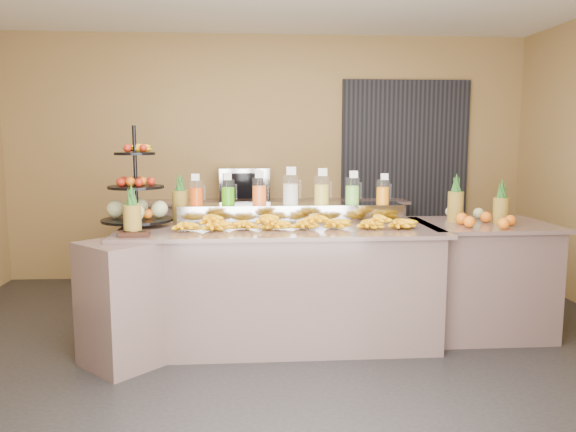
{
  "coord_description": "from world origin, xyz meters",
  "views": [
    {
      "loc": [
        -0.25,
        -4.06,
        1.61
      ],
      "look_at": [
        0.06,
        0.3,
        1.02
      ],
      "focal_mm": 35.0,
      "sensor_mm": 36.0,
      "label": 1
    }
  ],
  "objects": [
    {
      "name": "banana_heap",
      "position": [
        0.08,
        0.23,
        0.99
      ],
      "size": [
        1.85,
        0.17,
        0.15
      ],
      "color": "#ECAC0B",
      "rests_on": "buffet_counter"
    },
    {
      "name": "juice_pitcher_orange_b",
      "position": [
        -0.15,
        0.58,
        1.18
      ],
      "size": [
        0.12,
        0.13,
        0.29
      ],
      "color": "silver",
      "rests_on": "pitcher_tray"
    },
    {
      "name": "juice_pitcher_green",
      "position": [
        -0.41,
        0.58,
        1.17
      ],
      "size": [
        0.11,
        0.12,
        0.27
      ],
      "color": "silver",
      "rests_on": "pitcher_tray"
    },
    {
      "name": "juice_pitcher_milk",
      "position": [
        0.11,
        0.58,
        1.19
      ],
      "size": [
        0.13,
        0.14,
        0.32
      ],
      "color": "silver",
      "rests_on": "pitcher_tray"
    },
    {
      "name": "back_ledge",
      "position": [
        0.0,
        2.25,
        0.47
      ],
      "size": [
        3.1,
        0.55,
        0.93
      ],
      "color": "gray",
      "rests_on": "ground"
    },
    {
      "name": "juice_pitcher_orange_c",
      "position": [
        0.89,
        0.58,
        1.17
      ],
      "size": [
        0.11,
        0.11,
        0.26
      ],
      "color": "silver",
      "rests_on": "pitcher_tray"
    },
    {
      "name": "juice_pitcher_lemon",
      "position": [
        0.37,
        0.58,
        1.19
      ],
      "size": [
        0.13,
        0.13,
        0.31
      ],
      "color": "silver",
      "rests_on": "pitcher_tray"
    },
    {
      "name": "ground",
      "position": [
        0.0,
        0.0,
        0.0
      ],
      "size": [
        6.0,
        6.0,
        0.0
      ],
      "primitive_type": "plane",
      "color": "black",
      "rests_on": "ground"
    },
    {
      "name": "oven_warmer",
      "position": [
        -0.3,
        2.25,
        1.11
      ],
      "size": [
        0.59,
        0.44,
        0.37
      ],
      "primitive_type": "cube",
      "rotation": [
        0.0,
        0.0,
        0.1
      ],
      "color": "gray",
      "rests_on": "back_ledge"
    },
    {
      "name": "right_fruit_pile",
      "position": [
        1.64,
        0.34,
        1.01
      ],
      "size": [
        0.48,
        0.46,
        0.25
      ],
      "color": "brown",
      "rests_on": "right_counter"
    },
    {
      "name": "pitcher_tray",
      "position": [
        0.11,
        0.58,
        1.01
      ],
      "size": [
        1.85,
        0.3,
        0.15
      ],
      "primitive_type": "cube",
      "color": "gray",
      "rests_on": "buffet_counter"
    },
    {
      "name": "right_counter",
      "position": [
        1.7,
        0.4,
        0.47
      ],
      "size": [
        1.08,
        0.88,
        0.93
      ],
      "color": "gray",
      "rests_on": "ground"
    },
    {
      "name": "fruit_stand",
      "position": [
        -1.1,
        0.47,
        1.14
      ],
      "size": [
        0.65,
        0.65,
        0.79
      ],
      "rotation": [
        0.0,
        0.0,
        -0.16
      ],
      "color": "black",
      "rests_on": "buffet_counter"
    },
    {
      "name": "room_envelope",
      "position": [
        0.19,
        0.79,
        1.88
      ],
      "size": [
        6.04,
        5.02,
        2.82
      ],
      "color": "olive",
      "rests_on": "ground"
    },
    {
      "name": "juice_pitcher_lime",
      "position": [
        0.63,
        0.58,
        1.18
      ],
      "size": [
        0.12,
        0.12,
        0.29
      ],
      "color": "silver",
      "rests_on": "pitcher_tray"
    },
    {
      "name": "condiment_caddy",
      "position": [
        -1.06,
        -0.04,
        0.95
      ],
      "size": [
        0.23,
        0.18,
        0.03
      ],
      "primitive_type": "cube",
      "rotation": [
        0.0,
        0.0,
        0.11
      ],
      "color": "black",
      "rests_on": "buffet_counter"
    },
    {
      "name": "pineapple_left_a",
      "position": [
        -1.09,
        0.02,
        1.07
      ],
      "size": [
        0.13,
        0.13,
        0.38
      ],
      "rotation": [
        0.0,
        0.0,
        0.4
      ],
      "color": "brown",
      "rests_on": "buffet_counter"
    },
    {
      "name": "juice_pitcher_orange_a",
      "position": [
        -0.67,
        0.58,
        1.17
      ],
      "size": [
        0.11,
        0.12,
        0.27
      ],
      "color": "silver",
      "rests_on": "pitcher_tray"
    },
    {
      "name": "buffet_counter",
      "position": [
        -0.12,
        0.26,
        0.47
      ],
      "size": [
        2.75,
        1.25,
        0.93
      ],
      "color": "gray",
      "rests_on": "ground"
    },
    {
      "name": "pineapple_left_b",
      "position": [
        -0.82,
        0.69,
        1.09
      ],
      "size": [
        0.14,
        0.14,
        0.42
      ],
      "rotation": [
        0.0,
        0.0,
        -0.21
      ],
      "color": "brown",
      "rests_on": "buffet_counter"
    }
  ]
}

